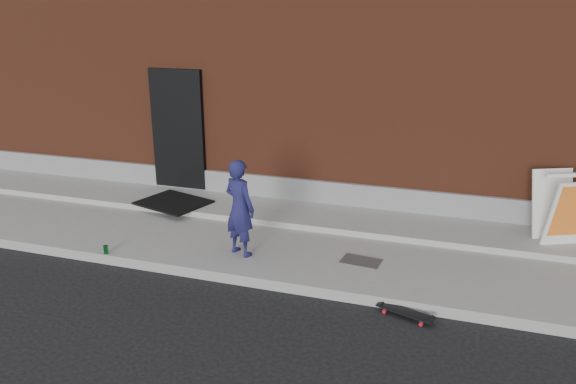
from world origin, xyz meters
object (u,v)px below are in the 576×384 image
at_px(pizza_sign, 562,208).
at_px(skateboard, 405,312).
at_px(child, 240,208).
at_px(soda_can, 106,250).

bearing_deg(pizza_sign, skateboard, -128.19).
relative_size(child, soda_can, 11.24).
bearing_deg(child, pizza_sign, -136.71).
bearing_deg(child, soda_can, 40.86).
distance_m(child, skateboard, 2.73).
relative_size(skateboard, soda_can, 5.68).
relative_size(pizza_sign, soda_can, 8.34).
bearing_deg(skateboard, child, 162.39).
relative_size(child, pizza_sign, 1.35).
xyz_separation_m(skateboard, pizza_sign, (1.94, 2.46, 0.71)).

